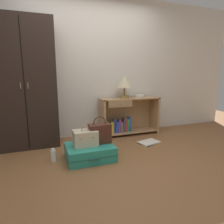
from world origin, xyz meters
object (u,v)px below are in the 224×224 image
bookshelf (127,117)px  open_book_on_floor (149,142)px  bottle (53,155)px  bowl (139,96)px  suitcase_large (90,152)px  train_case (85,138)px  table_lamp (125,83)px  wardrobe (25,85)px  handbag (100,133)px

bookshelf → open_book_on_floor: (0.15, -0.61, -0.34)m
bottle → bowl: bearing=25.6°
open_book_on_floor → suitcase_large: bearing=-166.0°
bowl → train_case: bearing=-145.2°
table_lamp → wardrobe: bearing=-178.7°
bowl → bottle: bowl is taller
bookshelf → train_case: (-1.03, -0.89, -0.04)m
bowl → bottle: bearing=-154.4°
train_case → bookshelf: bearing=40.7°
table_lamp → handbag: size_ratio=1.08×
handbag → bowl: bearing=39.0°
table_lamp → open_book_on_floor: (0.22, -0.59, -1.01)m
bowl → handbag: (-1.09, -0.88, -0.40)m
bookshelf → handbag: bookshelf is taller
train_case → handbag: bearing=7.1°
handbag → wardrobe: bearing=140.6°
train_case → bottle: 0.49m
table_lamp → bottle: bearing=-150.4°
suitcase_large → open_book_on_floor: bearing=14.0°
suitcase_large → train_case: size_ratio=2.02×
suitcase_large → bottle: (-0.49, 0.08, -0.01)m
wardrobe → bowl: wardrobe is taller
bowl → suitcase_large: (-1.24, -0.91, -0.65)m
table_lamp → train_case: 1.47m
train_case → handbag: handbag is taller
wardrobe → bookshelf: wardrobe is taller
suitcase_large → bottle: size_ratio=3.47×
bowl → train_case: 1.65m
bowl → suitcase_large: bearing=-143.7°
bookshelf → table_lamp: size_ratio=2.78×
table_lamp → handbag: (-0.75, -0.84, -0.67)m
bowl → open_book_on_floor: size_ratio=0.44×
wardrobe → bottle: (0.32, -0.76, -0.93)m
wardrobe → table_lamp: (1.72, 0.04, -0.00)m
bookshelf → train_case: 1.36m
table_lamp → handbag: 1.31m
bookshelf → table_lamp: table_lamp is taller
wardrobe → suitcase_large: 1.48m
bookshelf → bowl: size_ratio=6.17×
bowl → bottle: 2.04m
handbag → bottle: size_ratio=2.06×
bowl → train_case: size_ratio=0.58×
wardrobe → open_book_on_floor: (1.94, -0.55, -1.01)m
table_lamp → suitcase_large: (-0.91, -0.87, -0.91)m
wardrobe → open_book_on_floor: wardrobe is taller
wardrobe → train_case: (0.76, -0.83, -0.70)m
table_lamp → handbag: bearing=-131.7°
suitcase_large → handbag: 0.29m
handbag → bottle: 0.70m
table_lamp → bookshelf: bearing=17.0°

